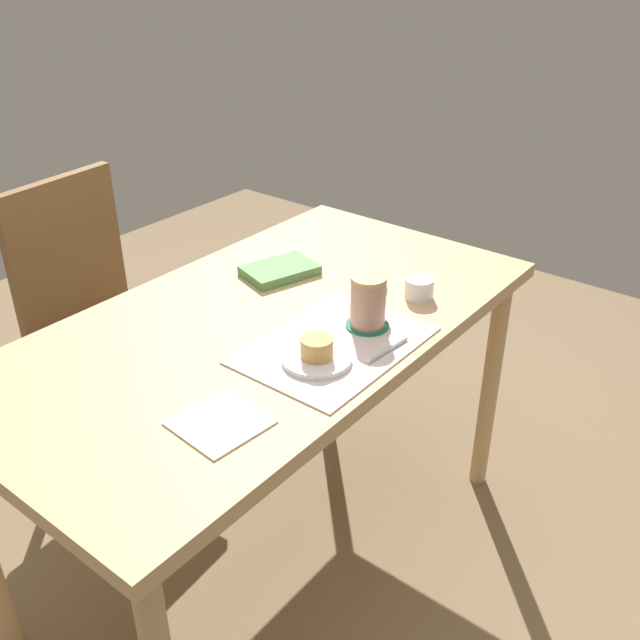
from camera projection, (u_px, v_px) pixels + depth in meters
The scene contains 12 objects.
ground_plane at pixel (275, 553), 2.00m from camera, with size 4.40×4.40×0.02m, color #846B4C.
dining_table at pixel (266, 349), 1.67m from camera, with size 1.35×0.73×0.74m.
wooden_chair at pixel (103, 319), 2.15m from camera, with size 0.45×0.45×0.91m.
placemat at pixel (335, 345), 1.53m from camera, with size 0.41×0.29×0.00m, color silver.
pastry_plate at pixel (317, 359), 1.47m from camera, with size 0.15×0.15×0.01m, color white.
pastry at pixel (317, 348), 1.45m from camera, with size 0.07×0.07×0.04m, color #E0A860.
coffee_coaster at pixel (367, 325), 1.60m from camera, with size 0.10×0.10×0.01m, color #196B4C.
coffee_mug at pixel (369, 301), 1.57m from camera, with size 0.11×0.08×0.12m.
teaspoon at pixel (387, 350), 1.50m from camera, with size 0.01×0.01×0.13m, color silver.
paper_napkin at pixel (220, 423), 1.29m from camera, with size 0.15×0.15×0.00m, color silver.
sugar_bowl at pixel (419, 288), 1.72m from camera, with size 0.07×0.07×0.05m, color white.
small_book at pixel (280, 270), 1.84m from camera, with size 0.18×0.12×0.02m, color #598C4C.
Camera 1 is at (-1.04, -0.98, 1.54)m, focal length 40.00 mm.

